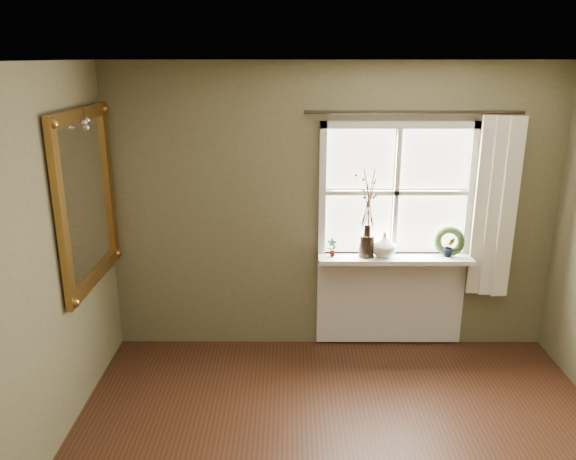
# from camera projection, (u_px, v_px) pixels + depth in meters

# --- Properties ---
(ceiling) EXTENTS (4.50, 4.50, 0.00)m
(ceiling) POSITION_uv_depth(u_px,v_px,m) (377.00, 62.00, 2.47)
(ceiling) COLOR silver
(ceiling) RESTS_ON ground
(wall_back) EXTENTS (4.00, 0.10, 2.60)m
(wall_back) POSITION_uv_depth(u_px,v_px,m) (333.00, 210.00, 5.06)
(wall_back) COLOR brown
(wall_back) RESTS_ON ground
(window_frame) EXTENTS (1.36, 0.06, 1.24)m
(window_frame) POSITION_uv_depth(u_px,v_px,m) (396.00, 192.00, 4.93)
(window_frame) COLOR silver
(window_frame) RESTS_ON wall_back
(window_sill) EXTENTS (1.36, 0.26, 0.04)m
(window_sill) POSITION_uv_depth(u_px,v_px,m) (395.00, 259.00, 5.00)
(window_sill) COLOR silver
(window_sill) RESTS_ON wall_back
(window_apron) EXTENTS (1.36, 0.04, 0.88)m
(window_apron) POSITION_uv_depth(u_px,v_px,m) (390.00, 299.00, 5.24)
(window_apron) COLOR silver
(window_apron) RESTS_ON ground
(dark_jug) EXTENTS (0.16, 0.16, 0.20)m
(dark_jug) POSITION_uv_depth(u_px,v_px,m) (367.00, 246.00, 4.97)
(dark_jug) COLOR black
(dark_jug) RESTS_ON window_sill
(cream_vase) EXTENTS (0.24, 0.24, 0.22)m
(cream_vase) POSITION_uv_depth(u_px,v_px,m) (384.00, 245.00, 4.96)
(cream_vase) COLOR silver
(cream_vase) RESTS_ON window_sill
(wreath) EXTENTS (0.29, 0.21, 0.27)m
(wreath) POSITION_uv_depth(u_px,v_px,m) (449.00, 244.00, 5.00)
(wreath) COLOR #253D1B
(wreath) RESTS_ON window_sill
(potted_plant_left) EXTENTS (0.09, 0.07, 0.16)m
(potted_plant_left) POSITION_uv_depth(u_px,v_px,m) (332.00, 248.00, 4.97)
(potted_plant_left) COLOR #253D1B
(potted_plant_left) RESTS_ON window_sill
(potted_plant_right) EXTENTS (0.11, 0.09, 0.18)m
(potted_plant_right) POSITION_uv_depth(u_px,v_px,m) (449.00, 247.00, 4.97)
(potted_plant_right) COLOR #253D1B
(potted_plant_right) RESTS_ON window_sill
(curtain) EXTENTS (0.36, 0.12, 1.59)m
(curtain) POSITION_uv_depth(u_px,v_px,m) (494.00, 208.00, 4.87)
(curtain) COLOR beige
(curtain) RESTS_ON wall_back
(curtain_rod) EXTENTS (1.84, 0.03, 0.03)m
(curtain_rod) POSITION_uv_depth(u_px,v_px,m) (414.00, 112.00, 4.67)
(curtain_rod) COLOR black
(curtain_rod) RESTS_ON wall_back
(gilt_mirror) EXTENTS (0.10, 1.16, 1.38)m
(gilt_mirror) POSITION_uv_depth(u_px,v_px,m) (87.00, 198.00, 4.36)
(gilt_mirror) COLOR white
(gilt_mirror) RESTS_ON wall_left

